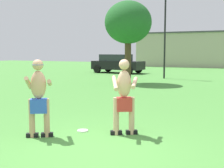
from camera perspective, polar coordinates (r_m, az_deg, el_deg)
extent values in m
plane|color=#4C8E3D|center=(5.81, -3.80, -12.54)|extent=(80.00, 80.00, 0.00)
cube|color=black|center=(6.82, -15.03, -9.45)|extent=(0.28, 0.23, 0.09)
cylinder|color=tan|center=(6.73, -15.12, -6.35)|extent=(0.13, 0.13, 0.85)
cube|color=black|center=(6.78, -12.34, -9.48)|extent=(0.28, 0.23, 0.09)
cylinder|color=tan|center=(6.69, -12.42, -6.36)|extent=(0.13, 0.13, 0.85)
cube|color=blue|center=(6.65, -13.84, -4.08)|extent=(0.42, 0.39, 0.31)
ellipsoid|color=tan|center=(6.59, -13.95, -0.15)|extent=(0.40, 0.36, 0.61)
cylinder|color=tan|center=(6.72, -15.74, 0.19)|extent=(0.37, 0.53, 0.34)
cylinder|color=tan|center=(6.66, -11.92, 0.24)|extent=(0.41, 0.53, 0.21)
sphere|color=tan|center=(6.55, -14.05, 3.59)|extent=(0.23, 0.23, 0.23)
cone|color=#194CA5|center=(6.55, -14.06, 4.15)|extent=(0.34, 0.34, 0.13)
cube|color=black|center=(6.84, 3.77, -9.20)|extent=(0.28, 0.23, 0.09)
cylinder|color=#E0AD89|center=(6.75, 3.79, -6.11)|extent=(0.13, 0.13, 0.85)
cube|color=black|center=(6.79, 0.80, -9.31)|extent=(0.28, 0.23, 0.09)
cylinder|color=#E0AD89|center=(6.70, 0.80, -6.19)|extent=(0.13, 0.13, 0.85)
cube|color=red|center=(6.67, 2.31, -3.88)|extent=(0.41, 0.38, 0.30)
ellipsoid|color=#E0AD89|center=(6.60, 2.33, 0.03)|extent=(0.39, 0.35, 0.61)
cylinder|color=#E0AD89|center=(6.54, 4.35, 0.23)|extent=(0.23, 0.59, 0.22)
cylinder|color=#E0AD89|center=(6.47, 0.56, 0.18)|extent=(0.37, 0.54, 0.30)
sphere|color=#E0AD89|center=(6.57, 2.35, 3.75)|extent=(0.23, 0.23, 0.23)
cylinder|color=white|center=(7.11, -5.66, -8.88)|extent=(0.26, 0.26, 0.03)
cube|color=black|center=(25.23, 1.14, 3.64)|extent=(4.46, 2.22, 0.70)
cube|color=#282D33|center=(25.31, 0.74, 5.08)|extent=(2.55, 1.82, 0.56)
cylinder|color=black|center=(25.36, 5.10, 2.84)|extent=(0.66, 0.28, 0.64)
cylinder|color=black|center=(23.75, 3.23, 2.61)|extent=(0.66, 0.28, 0.64)
cylinder|color=black|center=(26.79, -0.73, 3.05)|extent=(0.66, 0.28, 0.64)
cylinder|color=black|center=(25.27, -2.85, 2.84)|extent=(0.66, 0.28, 0.64)
cylinder|color=black|center=(20.54, 10.10, 8.62)|extent=(0.12, 0.12, 5.43)
cube|color=#B2A893|center=(37.60, 14.73, 6.29)|extent=(11.86, 5.77, 3.89)
cube|color=#3F3F44|center=(37.66, 14.82, 9.37)|extent=(12.33, 6.01, 0.16)
cylinder|color=#4C3823|center=(17.23, 3.07, 4.53)|extent=(0.37, 0.37, 2.65)
ellipsoid|color=#236028|center=(17.29, 3.11, 11.74)|extent=(2.68, 2.68, 2.42)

